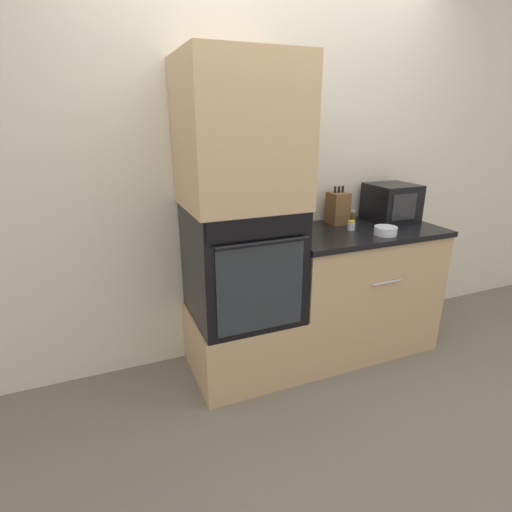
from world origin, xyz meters
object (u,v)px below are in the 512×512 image
Objects in this scene: wall_oven at (242,262)px; condiment_jar_far at (299,228)px; condiment_jar_near at (353,215)px; microwave at (391,203)px; condiment_jar_mid at (351,226)px; knife_block at (338,208)px; bowl at (386,231)px.

wall_oven is 0.43m from condiment_jar_far.
wall_oven reaches higher than condiment_jar_far.
condiment_jar_near is 0.65× the size of condiment_jar_far.
condiment_jar_near is at bearing 21.33° from condiment_jar_far.
microwave is 3.04× the size of condiment_jar_far.
microwave is 0.44m from condiment_jar_mid.
microwave reaches higher than wall_oven.
microwave and knife_block have the same top height.
wall_oven reaches higher than bowl.
condiment_jar_near is at bearing 151.89° from microwave.
knife_block is 0.20m from condiment_jar_mid.
wall_oven is at bearing -166.35° from condiment_jar_near.
microwave reaches higher than condiment_jar_far.
knife_block reaches higher than wall_oven.
knife_block is at bearing 12.96° from wall_oven.
microwave is 4.65× the size of condiment_jar_near.
condiment_jar_far is (-0.57, -0.22, 0.02)m from condiment_jar_near.
bowl is 0.22m from condiment_jar_mid.
condiment_jar_mid is 0.39m from condiment_jar_far.
knife_block is at bearing 86.92° from condiment_jar_mid.
condiment_jar_mid is 0.61× the size of condiment_jar_far.
microwave reaches higher than condiment_jar_near.
condiment_jar_near is at bearing 13.65° from wall_oven.
knife_block reaches higher than condiment_jar_mid.
wall_oven is 0.79m from condiment_jar_mid.
microwave is at bearing 5.21° from wall_oven.
condiment_jar_mid is at bearing -0.34° from wall_oven.
bowl is at bearing -96.39° from condiment_jar_near.
wall_oven is 10.07× the size of condiment_jar_near.
microwave is 1.21× the size of knife_block.
condiment_jar_near is (0.05, 0.42, 0.01)m from bowl.
wall_oven is at bearing 168.57° from bowl.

